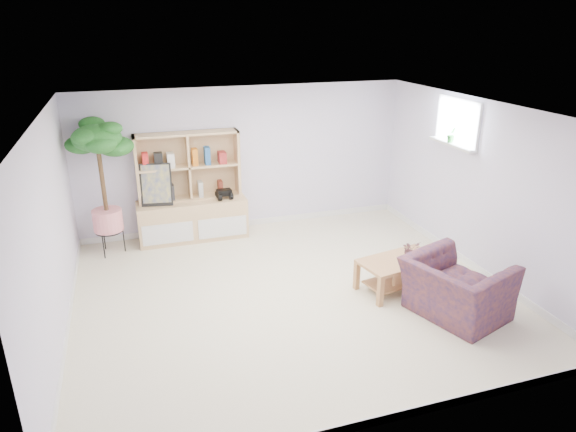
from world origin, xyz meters
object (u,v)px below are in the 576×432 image
object	(u,v)px
coffee_table	(398,274)
armchair	(457,285)
floor_tree	(104,189)
storage_unit	(191,188)

from	to	relation	value
coffee_table	armchair	bearing A→B (deg)	-78.57
coffee_table	floor_tree	xyz separation A→B (m)	(-3.66, 2.35, 0.83)
storage_unit	coffee_table	distance (m)	3.54
coffee_table	armchair	world-z (taller)	armchair
storage_unit	coffee_table	xyz separation A→B (m)	(2.36, -2.56, -0.66)
storage_unit	floor_tree	distance (m)	1.33
armchair	coffee_table	bearing A→B (deg)	3.36
coffee_table	floor_tree	size ratio (longest dim) A/B	0.50
storage_unit	floor_tree	xyz separation A→B (m)	(-1.30, -0.21, 0.17)
coffee_table	armchair	xyz separation A→B (m)	(0.33, -0.80, 0.20)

